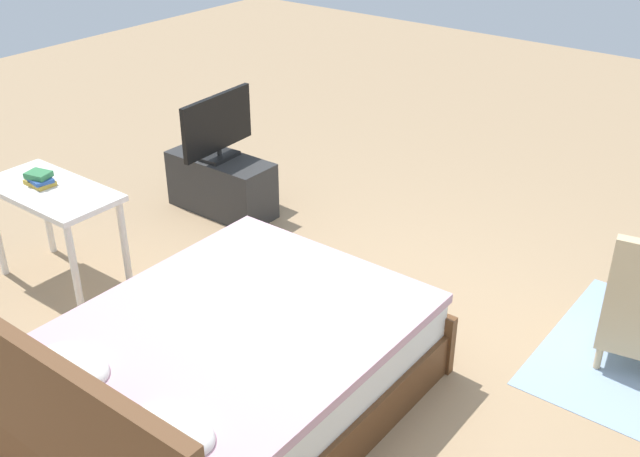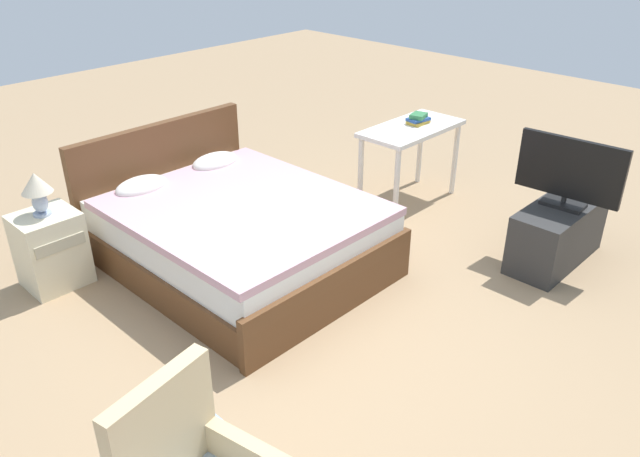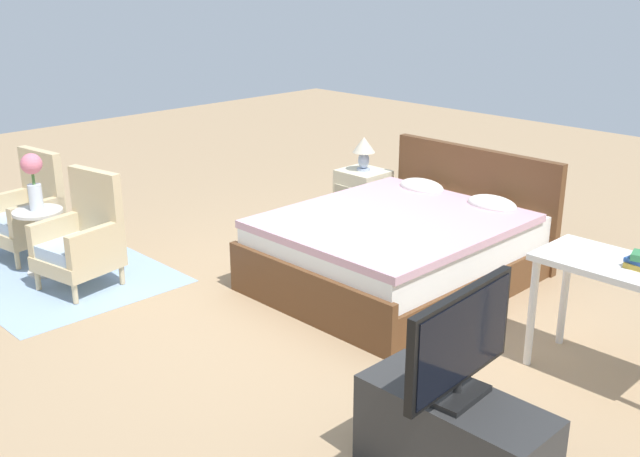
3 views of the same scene
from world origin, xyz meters
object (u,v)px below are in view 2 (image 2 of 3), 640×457
bed (235,231)px  tv_stand (557,233)px  nightstand (51,250)px  table_lamp (37,188)px  tv_flatscreen (570,172)px  vanity_desk (411,138)px  book_stack (418,119)px

bed → tv_stand: bearing=-45.0°
bed → nightstand: bed is taller
bed → tv_stand: 2.59m
table_lamp → tv_stand: 3.99m
tv_flatscreen → vanity_desk: (0.09, 1.55, -0.13)m
tv_stand → nightstand: bearing=138.8°
bed → tv_flatscreen: (1.83, -1.83, 0.48)m
nightstand → tv_stand: 3.95m
book_stack → vanity_desk: bearing=-177.1°
table_lamp → book_stack: size_ratio=1.46×
nightstand → vanity_desk: bearing=-18.9°
nightstand → tv_flatscreen: tv_flatscreen is taller
vanity_desk → book_stack: 0.19m
nightstand → tv_stand: nightstand is taller
tv_flatscreen → book_stack: (0.20, 1.56, 0.03)m
book_stack → tv_stand: bearing=-97.2°
nightstand → vanity_desk: vanity_desk is taller
tv_flatscreen → vanity_desk: tv_flatscreen is taller
nightstand → book_stack: (3.17, -1.05, 0.52)m
tv_stand → book_stack: (0.20, 1.56, 0.56)m
table_lamp → book_stack: table_lamp is taller
tv_flatscreen → book_stack: size_ratio=3.59×
vanity_desk → book_stack: size_ratio=4.61×
table_lamp → bed: bearing=-34.3°
vanity_desk → book_stack: (0.10, 0.01, 0.16)m
book_stack → tv_flatscreen: bearing=-97.2°
nightstand → vanity_desk: 3.26m
tv_stand → book_stack: bearing=82.8°
tv_flatscreen → book_stack: 1.57m
tv_stand → book_stack: book_stack is taller
nightstand → tv_flatscreen: size_ratio=0.72×
nightstand → table_lamp: (-0.00, 0.00, 0.51)m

